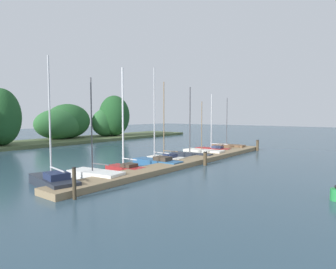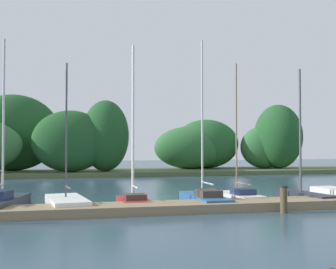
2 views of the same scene
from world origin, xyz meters
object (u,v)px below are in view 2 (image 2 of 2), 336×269
at_px(sailboat_2, 133,197).
at_px(sailboat_4, 238,195).
at_px(sailboat_5, 302,194).
at_px(sailboat_0, 1,202).
at_px(sailboat_3, 204,197).
at_px(sailboat_1, 66,203).
at_px(mooring_piling_1, 284,199).

distance_m(sailboat_2, sailboat_4, 5.03).
bearing_deg(sailboat_4, sailboat_5, -104.58).
xyz_separation_m(sailboat_0, sailboat_3, (8.47, -0.14, -0.03)).
bearing_deg(sailboat_5, sailboat_3, 85.26).
height_order(sailboat_0, sailboat_4, sailboat_0).
relative_size(sailboat_1, sailboat_3, 0.82).
bearing_deg(sailboat_2, sailboat_3, -94.30).
height_order(sailboat_1, sailboat_5, sailboat_5).
xyz_separation_m(sailboat_3, sailboat_4, (1.89, 0.62, -0.04)).
bearing_deg(sailboat_0, mooring_piling_1, -95.02).
height_order(sailboat_0, sailboat_2, sailboat_2).
xyz_separation_m(sailboat_0, sailboat_1, (2.54, -0.21, -0.08)).
distance_m(sailboat_4, sailboat_5, 3.06).
distance_m(sailboat_2, sailboat_5, 8.03).
bearing_deg(mooring_piling_1, sailboat_3, 128.02).
bearing_deg(sailboat_2, mooring_piling_1, -120.65).
xyz_separation_m(sailboat_1, sailboat_4, (7.82, 0.68, 0.02)).
distance_m(sailboat_4, mooring_piling_1, 3.58).
xyz_separation_m(sailboat_2, sailboat_3, (3.12, -0.20, -0.08)).
relative_size(sailboat_0, sailboat_5, 1.11).
bearing_deg(sailboat_1, sailboat_2, -92.94).
bearing_deg(sailboat_2, sailboat_0, 90.15).
xyz_separation_m(sailboat_3, mooring_piling_1, (2.29, -2.93, 0.19)).
relative_size(sailboat_0, sailboat_1, 1.15).
distance_m(sailboat_5, mooring_piling_1, 4.01).
bearing_deg(sailboat_0, sailboat_5, -79.25).
distance_m(sailboat_1, mooring_piling_1, 8.71).
relative_size(sailboat_0, sailboat_2, 1.00).
bearing_deg(sailboat_0, sailboat_1, -83.74).
xyz_separation_m(sailboat_1, sailboat_3, (5.93, 0.07, 0.05)).
relative_size(sailboat_0, sailboat_4, 1.07).
height_order(sailboat_2, sailboat_5, sailboat_2).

